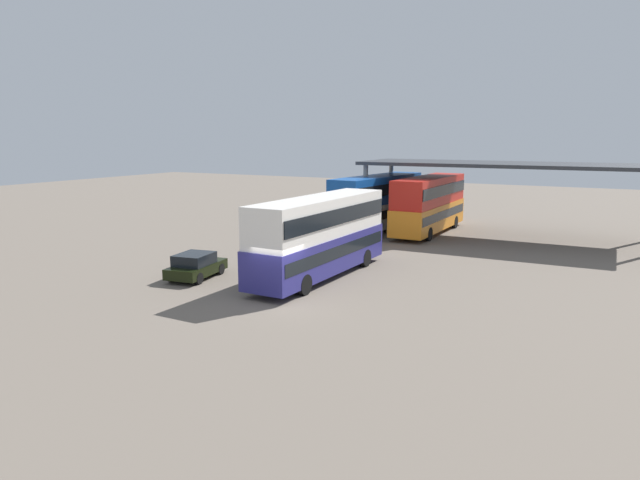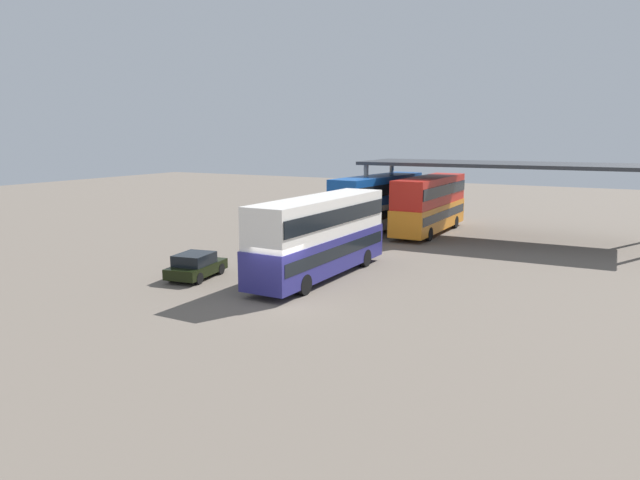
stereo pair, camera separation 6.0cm
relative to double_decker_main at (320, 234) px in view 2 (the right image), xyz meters
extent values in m
plane|color=#6D6256|center=(0.61, -4.90, -2.34)|extent=(140.00, 140.00, 0.00)
cube|color=navy|center=(0.00, -0.01, -1.05)|extent=(2.66, 11.08, 1.88)
cube|color=white|center=(0.00, -0.01, 0.91)|extent=(2.58, 10.86, 2.04)
cube|color=black|center=(0.00, -0.01, -0.82)|extent=(2.69, 10.64, 0.64)
cube|color=black|center=(0.00, -0.01, 1.01)|extent=(2.69, 10.64, 0.82)
cube|color=black|center=(0.13, 5.45, -0.77)|extent=(2.05, 0.15, 1.13)
cube|color=orange|center=(0.13, 5.45, 0.14)|extent=(1.69, 0.12, 0.36)
cylinder|color=black|center=(-1.01, 3.43, -1.84)|extent=(0.30, 1.01, 1.00)
cylinder|color=black|center=(1.16, 3.38, -1.84)|extent=(0.30, 1.01, 1.00)
cylinder|color=black|center=(-1.16, -3.41, -1.84)|extent=(0.30, 1.01, 1.00)
cylinder|color=black|center=(1.00, -3.45, -1.84)|extent=(0.30, 1.01, 1.00)
cube|color=black|center=(-5.66, -3.29, -1.84)|extent=(2.29, 3.83, 0.55)
cube|color=black|center=(-5.63, -3.47, -1.28)|extent=(1.90, 2.21, 0.58)
cylinder|color=black|center=(-6.62, -2.31, -2.04)|extent=(0.29, 0.62, 0.60)
cylinder|color=black|center=(-5.04, -2.07, -2.04)|extent=(0.29, 0.62, 0.60)
cylinder|color=black|center=(-6.28, -4.52, -2.04)|extent=(0.29, 0.62, 0.60)
cylinder|color=black|center=(-4.70, -4.28, -2.04)|extent=(0.29, 0.62, 0.60)
cube|color=silver|center=(-2.99, 15.21, -1.02)|extent=(3.48, 11.66, 1.93)
cube|color=#134BA1|center=(-2.99, 15.21, 0.98)|extent=(3.39, 11.43, 2.09)
cube|color=black|center=(-2.99, 15.21, -0.79)|extent=(3.48, 11.21, 0.66)
cube|color=black|center=(-2.99, 15.21, 1.09)|extent=(3.48, 11.21, 0.84)
cube|color=black|center=(-2.49, 20.87, -0.74)|extent=(2.12, 0.28, 1.16)
cube|color=orange|center=(-2.49, 20.87, 0.19)|extent=(1.75, 0.23, 0.36)
cylinder|color=black|center=(-3.80, 18.85, -1.84)|extent=(0.37, 1.02, 1.00)
cylinder|color=black|center=(-1.55, 18.66, -1.84)|extent=(0.37, 1.02, 1.00)
cylinder|color=black|center=(-4.42, 11.76, -1.84)|extent=(0.37, 1.02, 1.00)
cylinder|color=black|center=(-2.17, 11.56, -1.84)|extent=(0.37, 1.02, 1.00)
cube|color=orange|center=(0.84, 16.31, -1.03)|extent=(2.68, 10.78, 1.91)
cube|color=red|center=(0.84, 16.31, 0.96)|extent=(2.60, 10.56, 2.07)
cube|color=black|center=(0.84, 16.31, -0.80)|extent=(2.71, 10.35, 0.65)
cube|color=black|center=(0.84, 16.31, 1.07)|extent=(2.71, 10.35, 0.83)
cube|color=black|center=(0.93, 21.62, -0.74)|extent=(2.13, 0.14, 1.15)
cube|color=orange|center=(0.93, 21.62, 0.17)|extent=(1.75, 0.11, 0.36)
cylinder|color=black|center=(-0.23, 19.65, -1.84)|extent=(0.30, 1.00, 1.00)
cylinder|color=black|center=(2.03, 19.61, -1.84)|extent=(0.30, 1.00, 1.00)
cylinder|color=black|center=(-0.34, 13.00, -1.84)|extent=(0.30, 1.00, 1.00)
cylinder|color=black|center=(1.92, 12.96, -1.84)|extent=(0.30, 1.00, 1.00)
cube|color=#33353A|center=(6.01, 16.89, 3.04)|extent=(20.39, 6.98, 0.25)
cylinder|color=#9E9B93|center=(-3.58, 19.56, 0.29)|extent=(0.36, 0.36, 5.25)
cylinder|color=#9E9B93|center=(-3.52, 14.01, 0.29)|extent=(0.36, 0.36, 5.25)
camera|label=1|loc=(13.85, -26.00, 5.06)|focal=31.85mm
camera|label=2|loc=(13.91, -25.98, 5.06)|focal=31.85mm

